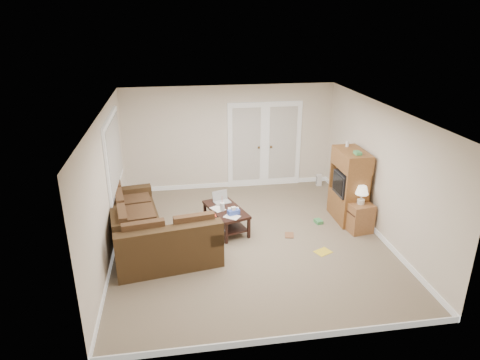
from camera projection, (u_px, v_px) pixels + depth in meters
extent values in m
plane|color=gray|center=(249.00, 240.00, 8.15)|extent=(5.50, 5.50, 0.00)
cube|color=white|center=(251.00, 110.00, 7.23)|extent=(5.00, 5.50, 0.02)
cube|color=silver|center=(107.00, 187.00, 7.33)|extent=(0.02, 5.50, 2.50)
cube|color=silver|center=(380.00, 172.00, 8.05)|extent=(0.02, 5.50, 2.50)
cube|color=silver|center=(230.00, 138.00, 10.22)|extent=(5.00, 0.02, 2.50)
cube|color=silver|center=(290.00, 261.00, 5.16)|extent=(5.00, 0.02, 2.50)
cube|color=silver|center=(246.00, 146.00, 10.33)|extent=(0.90, 0.04, 2.13)
cube|color=silver|center=(282.00, 145.00, 10.46)|extent=(0.90, 0.04, 2.13)
cube|color=silver|center=(247.00, 145.00, 10.29)|extent=(0.68, 0.02, 1.80)
cube|color=silver|center=(283.00, 143.00, 10.42)|extent=(0.68, 0.02, 1.80)
cube|color=silver|center=(113.00, 153.00, 8.14)|extent=(0.04, 1.92, 1.42)
cube|color=silver|center=(115.00, 153.00, 8.15)|extent=(0.02, 1.74, 1.24)
cube|color=#44301A|center=(136.00, 227.00, 8.21)|extent=(1.23, 2.36, 0.41)
cube|color=#44301A|center=(116.00, 209.00, 7.97)|extent=(0.59, 2.25, 0.42)
cube|color=#44301A|center=(130.00, 192.00, 8.99)|extent=(0.91, 0.37, 0.21)
cube|color=#523720|center=(139.00, 214.00, 8.14)|extent=(0.93, 2.21, 0.12)
cube|color=#44301A|center=(168.00, 252.00, 7.35)|extent=(1.88, 1.15, 0.41)
cube|color=#44301A|center=(170.00, 239.00, 6.91)|extent=(1.77, 0.52, 0.42)
cube|color=#44301A|center=(211.00, 229.00, 7.46)|extent=(0.37, 0.91, 0.21)
cube|color=#523720|center=(167.00, 236.00, 7.32)|extent=(1.73, 0.85, 0.12)
cube|color=black|center=(211.00, 223.00, 7.41)|extent=(0.43, 0.82, 0.03)
cube|color=red|center=(207.00, 217.00, 7.60)|extent=(0.33, 0.17, 0.02)
cube|color=black|center=(226.00, 210.00, 8.40)|extent=(0.87, 1.23, 0.05)
cube|color=black|center=(226.00, 222.00, 8.50)|extent=(0.77, 1.13, 0.03)
cylinder|color=white|center=(222.00, 207.00, 8.28)|extent=(0.09, 0.09, 0.16)
cylinder|color=red|center=(222.00, 199.00, 8.22)|extent=(0.01, 0.01, 0.14)
cube|color=#3953B9|center=(234.00, 212.00, 8.13)|extent=(0.25, 0.18, 0.09)
cube|color=white|center=(228.00, 210.00, 8.31)|extent=(0.53, 0.69, 0.00)
cube|color=brown|center=(347.00, 206.00, 8.89)|extent=(0.52, 0.94, 0.56)
cube|color=brown|center=(352.00, 160.00, 8.52)|extent=(0.52, 0.94, 0.37)
cube|color=black|center=(348.00, 184.00, 8.70)|extent=(0.45, 0.56, 0.47)
cube|color=black|center=(338.00, 183.00, 8.66)|extent=(0.01, 0.49, 0.37)
cube|color=#459855|center=(358.00, 153.00, 8.23)|extent=(0.11, 0.17, 0.06)
cylinder|color=white|center=(347.00, 144.00, 8.69)|extent=(0.07, 0.07, 0.11)
cube|color=#915E35|center=(359.00, 217.00, 8.41)|extent=(0.51, 0.51, 0.58)
cylinder|color=beige|center=(361.00, 202.00, 8.29)|extent=(0.14, 0.14, 0.09)
cylinder|color=beige|center=(361.00, 196.00, 8.25)|extent=(0.03, 0.03, 0.13)
cone|color=beige|center=(362.00, 190.00, 8.20)|extent=(0.25, 0.25, 0.16)
cube|color=white|center=(319.00, 180.00, 10.67)|extent=(0.12, 0.10, 0.29)
cube|color=yellow|center=(323.00, 252.00, 7.74)|extent=(0.36, 0.33, 0.01)
cube|color=#459855|center=(318.00, 221.00, 8.79)|extent=(0.17, 0.20, 0.07)
imported|color=brown|center=(285.00, 235.00, 8.31)|extent=(0.22, 0.27, 0.02)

